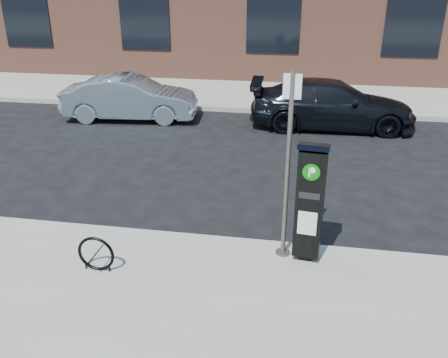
% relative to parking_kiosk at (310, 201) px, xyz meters
% --- Properties ---
extents(ground, '(120.00, 120.00, 0.00)m').
position_rel_parking_kiosk_xyz_m(ground, '(-1.51, 0.35, -1.10)').
color(ground, black).
rests_on(ground, ground).
extents(sidewalk_far, '(60.00, 12.00, 0.15)m').
position_rel_parking_kiosk_xyz_m(sidewalk_far, '(-1.51, 14.35, -1.03)').
color(sidewalk_far, gray).
rests_on(sidewalk_far, ground).
extents(curb_near, '(60.00, 0.12, 0.16)m').
position_rel_parking_kiosk_xyz_m(curb_near, '(-1.51, 0.33, -1.03)').
color(curb_near, '#9E9B93').
rests_on(curb_near, ground).
extents(curb_far, '(60.00, 0.12, 0.16)m').
position_rel_parking_kiosk_xyz_m(curb_far, '(-1.51, 8.37, -1.03)').
color(curb_far, '#9E9B93').
rests_on(curb_far, ground).
extents(parking_kiosk, '(0.46, 0.42, 1.85)m').
position_rel_parking_kiosk_xyz_m(parking_kiosk, '(0.00, 0.00, 0.00)').
color(parking_kiosk, black).
rests_on(parking_kiosk, sidewalk_near).
extents(sign_pole, '(0.25, 0.22, 2.81)m').
position_rel_parking_kiosk_xyz_m(sign_pole, '(-0.35, 0.05, 0.44)').
color(sign_pole, '#544F4A').
rests_on(sign_pole, sidewalk_near).
extents(bike_rack, '(0.55, 0.06, 0.55)m').
position_rel_parking_kiosk_xyz_m(bike_rack, '(-2.97, -0.84, -0.68)').
color(bike_rack, black).
rests_on(bike_rack, sidewalk_near).
extents(car_silver, '(4.08, 1.79, 1.30)m').
position_rel_parking_kiosk_xyz_m(car_silver, '(-5.32, 7.06, -0.45)').
color(car_silver, '#8BA2B2').
rests_on(car_silver, ground).
extents(car_dark, '(4.68, 2.06, 1.34)m').
position_rel_parking_kiosk_xyz_m(car_dark, '(0.61, 7.26, -0.43)').
color(car_dark, black).
rests_on(car_dark, ground).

